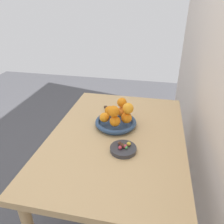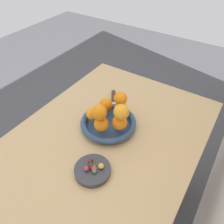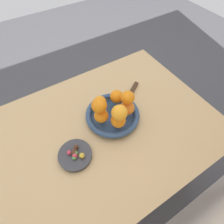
# 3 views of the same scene
# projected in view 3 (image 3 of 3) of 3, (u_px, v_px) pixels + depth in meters

# --- Properties ---
(ground_plane) EXTENTS (6.00, 6.00, 0.00)m
(ground_plane) POSITION_uv_depth(u_px,v_px,m) (105.00, 177.00, 1.39)
(ground_plane) COLOR #4C4C51
(dining_table) EXTENTS (1.10, 0.76, 0.74)m
(dining_table) POSITION_uv_depth(u_px,v_px,m) (100.00, 139.00, 0.86)
(dining_table) COLOR tan
(dining_table) RESTS_ON ground_plane
(fruit_bowl) EXTENTS (0.25, 0.25, 0.04)m
(fruit_bowl) POSITION_uv_depth(u_px,v_px,m) (113.00, 115.00, 0.82)
(fruit_bowl) COLOR navy
(fruit_bowl) RESTS_ON dining_table
(candy_dish) EXTENTS (0.14, 0.14, 0.02)m
(candy_dish) POSITION_uv_depth(u_px,v_px,m) (75.00, 155.00, 0.71)
(candy_dish) COLOR #333338
(candy_dish) RESTS_ON dining_table
(orange_0) EXTENTS (0.06, 0.06, 0.06)m
(orange_0) POSITION_uv_depth(u_px,v_px,m) (117.00, 97.00, 0.82)
(orange_0) COLOR orange
(orange_0) RESTS_ON fruit_bowl
(orange_1) EXTENTS (0.06, 0.06, 0.06)m
(orange_1) POSITION_uv_depth(u_px,v_px,m) (100.00, 102.00, 0.80)
(orange_1) COLOR orange
(orange_1) RESTS_ON fruit_bowl
(orange_2) EXTENTS (0.06, 0.06, 0.06)m
(orange_2) POSITION_uv_depth(u_px,v_px,m) (101.00, 116.00, 0.75)
(orange_2) COLOR orange
(orange_2) RESTS_ON fruit_bowl
(orange_3) EXTENTS (0.06, 0.06, 0.06)m
(orange_3) POSITION_uv_depth(u_px,v_px,m) (118.00, 120.00, 0.74)
(orange_3) COLOR orange
(orange_3) RESTS_ON fruit_bowl
(orange_4) EXTENTS (0.07, 0.07, 0.07)m
(orange_4) POSITION_uv_depth(u_px,v_px,m) (127.00, 108.00, 0.78)
(orange_4) COLOR orange
(orange_4) RESTS_ON fruit_bowl
(orange_5) EXTENTS (0.06, 0.06, 0.06)m
(orange_5) POSITION_uv_depth(u_px,v_px,m) (128.00, 98.00, 0.73)
(orange_5) COLOR orange
(orange_5) RESTS_ON orange_4
(orange_6) EXTENTS (0.06, 0.06, 0.06)m
(orange_6) POSITION_uv_depth(u_px,v_px,m) (99.00, 105.00, 0.71)
(orange_6) COLOR orange
(orange_6) RESTS_ON orange_2
(orange_7) EXTENTS (0.06, 0.06, 0.06)m
(orange_7) POSITION_uv_depth(u_px,v_px,m) (119.00, 113.00, 0.68)
(orange_7) COLOR orange
(orange_7) RESTS_ON orange_3
(candy_ball_0) EXTENTS (0.02, 0.02, 0.02)m
(candy_ball_0) POSITION_uv_depth(u_px,v_px,m) (69.00, 153.00, 0.70)
(candy_ball_0) COLOR #C6384C
(candy_ball_0) RESTS_ON candy_dish
(candy_ball_1) EXTENTS (0.02, 0.02, 0.02)m
(candy_ball_1) POSITION_uv_depth(u_px,v_px,m) (82.00, 156.00, 0.69)
(candy_ball_1) COLOR gold
(candy_ball_1) RESTS_ON candy_dish
(candy_ball_2) EXTENTS (0.02, 0.02, 0.02)m
(candy_ball_2) POSITION_uv_depth(u_px,v_px,m) (76.00, 147.00, 0.71)
(candy_ball_2) COLOR #472819
(candy_ball_2) RESTS_ON candy_dish
(candy_ball_3) EXTENTS (0.02, 0.02, 0.02)m
(candy_ball_3) POSITION_uv_depth(u_px,v_px,m) (74.00, 158.00, 0.69)
(candy_ball_3) COLOR #4C9947
(candy_ball_3) RESTS_ON candy_dish
(candy_ball_4) EXTENTS (0.02, 0.02, 0.02)m
(candy_ball_4) POSITION_uv_depth(u_px,v_px,m) (75.00, 151.00, 0.70)
(candy_ball_4) COLOR #472819
(candy_ball_4) RESTS_ON candy_dish
(candy_ball_5) EXTENTS (0.02, 0.02, 0.02)m
(candy_ball_5) POSITION_uv_depth(u_px,v_px,m) (75.00, 156.00, 0.69)
(candy_ball_5) COLOR #C6384C
(candy_ball_5) RESTS_ON candy_dish
(candy_ball_6) EXTENTS (0.02, 0.02, 0.02)m
(candy_ball_6) POSITION_uv_depth(u_px,v_px,m) (76.00, 153.00, 0.70)
(candy_ball_6) COLOR #4C9947
(candy_ball_6) RESTS_ON candy_dish
(candy_ball_7) EXTENTS (0.02, 0.02, 0.02)m
(candy_ball_7) POSITION_uv_depth(u_px,v_px,m) (74.00, 154.00, 0.69)
(candy_ball_7) COLOR #472819
(candy_ball_7) RESTS_ON candy_dish
(knife) EXTENTS (0.23, 0.16, 0.01)m
(knife) POSITION_uv_depth(u_px,v_px,m) (129.00, 96.00, 0.91)
(knife) COLOR #3F2819
(knife) RESTS_ON dining_table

